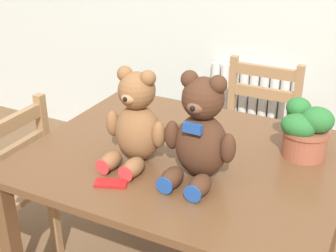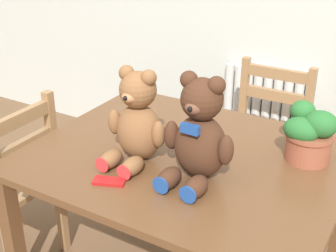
{
  "view_description": "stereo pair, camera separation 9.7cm",
  "coord_description": "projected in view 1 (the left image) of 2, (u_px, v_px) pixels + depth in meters",
  "views": [
    {
      "loc": [
        0.67,
        -0.98,
        1.66
      ],
      "look_at": [
        -0.02,
        0.38,
        0.94
      ],
      "focal_mm": 50.0,
      "sensor_mm": 36.0,
      "label": 1
    },
    {
      "loc": [
        0.75,
        -0.93,
        1.66
      ],
      "look_at": [
        -0.02,
        0.38,
        0.94
      ],
      "focal_mm": 50.0,
      "sensor_mm": 36.0,
      "label": 2
    }
  ],
  "objects": [
    {
      "name": "wooden_chair_behind",
      "position": [
        253.0,
        142.0,
        2.61
      ],
      "size": [
        0.41,
        0.42,
        0.9
      ],
      "rotation": [
        0.0,
        0.0,
        3.14
      ],
      "color": "#997047",
      "rests_on": "ground_plane"
    },
    {
      "name": "radiator",
      "position": [
        251.0,
        126.0,
        3.11
      ],
      "size": [
        0.6,
        0.1,
        0.73
      ],
      "color": "silver",
      "rests_on": "ground_plane"
    },
    {
      "name": "teddy_bear_right",
      "position": [
        200.0,
        135.0,
        1.61
      ],
      "size": [
        0.27,
        0.27,
        0.39
      ],
      "rotation": [
        0.0,
        0.0,
        3.12
      ],
      "color": "#472819",
      "rests_on": "dining_table"
    },
    {
      "name": "wooden_chair_side",
      "position": [
        4.0,
        190.0,
        2.19
      ],
      "size": [
        0.39,
        0.38,
        0.89
      ],
      "rotation": [
        0.0,
        0.0,
        1.57
      ],
      "color": "#997047",
      "rests_on": "ground_plane"
    },
    {
      "name": "dining_table",
      "position": [
        185.0,
        177.0,
        1.88
      ],
      "size": [
        1.2,
        0.98,
        0.78
      ],
      "color": "brown",
      "rests_on": "ground_plane"
    },
    {
      "name": "teddy_bear_left",
      "position": [
        136.0,
        123.0,
        1.72
      ],
      "size": [
        0.25,
        0.25,
        0.36
      ],
      "rotation": [
        0.0,
        0.0,
        3.11
      ],
      "color": "brown",
      "rests_on": "dining_table"
    },
    {
      "name": "chocolate_bar",
      "position": [
        111.0,
        183.0,
        1.63
      ],
      "size": [
        0.12,
        0.09,
        0.01
      ],
      "primitive_type": "cube",
      "rotation": [
        0.0,
        0.0,
        0.37
      ],
      "color": "red",
      "rests_on": "dining_table"
    },
    {
      "name": "potted_plant",
      "position": [
        305.0,
        131.0,
        1.78
      ],
      "size": [
        0.19,
        0.18,
        0.21
      ],
      "color": "#9E5138",
      "rests_on": "dining_table"
    }
  ]
}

